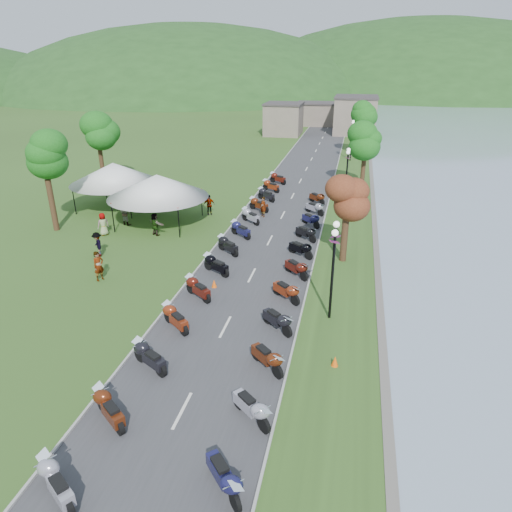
# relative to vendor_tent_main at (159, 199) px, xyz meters

# --- Properties ---
(road) EXTENTS (7.00, 120.00, 0.02)m
(road) POSITION_rel_vendor_tent_main_xyz_m (9.35, 10.13, -1.99)
(road) COLOR #3D3D40
(road) RESTS_ON ground
(hills_backdrop) EXTENTS (360.00, 120.00, 76.00)m
(hills_backdrop) POSITION_rel_vendor_tent_main_xyz_m (9.35, 170.13, -2.00)
(hills_backdrop) COLOR #285621
(hills_backdrop) RESTS_ON ground
(far_building) EXTENTS (18.00, 16.00, 5.00)m
(far_building) POSITION_rel_vendor_tent_main_xyz_m (7.35, 55.13, 0.50)
(far_building) COLOR gray
(far_building) RESTS_ON ground
(moto_row_left) EXTENTS (2.60, 50.75, 1.10)m
(moto_row_left) POSITION_rel_vendor_tent_main_xyz_m (7.07, -9.68, -1.45)
(moto_row_left) COLOR #331411
(moto_row_left) RESTS_ON ground
(moto_row_right) EXTENTS (2.60, 39.58, 1.10)m
(moto_row_right) POSITION_rel_vendor_tent_main_xyz_m (11.92, -10.45, -1.45)
(moto_row_right) COLOR #331411
(moto_row_right) RESTS_ON ground
(vendor_tent_main) EXTENTS (5.30, 5.30, 4.00)m
(vendor_tent_main) POSITION_rel_vendor_tent_main_xyz_m (0.00, 0.00, 0.00)
(vendor_tent_main) COLOR white
(vendor_tent_main) RESTS_ON ground
(vendor_tent_side) EXTENTS (5.14, 5.14, 4.00)m
(vendor_tent_side) POSITION_rel_vendor_tent_main_xyz_m (-5.45, 3.22, 0.00)
(vendor_tent_side) COLOR white
(vendor_tent_side) RESTS_ON ground
(tree_park_left) EXTENTS (3.25, 3.25, 9.04)m
(tree_park_left) POSITION_rel_vendor_tent_main_xyz_m (-7.33, -3.14, 2.52)
(tree_park_left) COLOR #20731D
(tree_park_left) RESTS_ON ground
(tree_lakeside) EXTENTS (2.39, 2.39, 6.63)m
(tree_lakeside) POSITION_rel_vendor_tent_main_xyz_m (14.71, -4.39, 1.32)
(tree_lakeside) COLOR #20731D
(tree_lakeside) RESTS_ON ground
(pedestrian_a) EXTENTS (0.72, 0.82, 1.85)m
(pedestrian_a) POSITION_rel_vendor_tent_main_xyz_m (0.55, -10.39, -2.00)
(pedestrian_a) COLOR slate
(pedestrian_a) RESTS_ON ground
(pedestrian_b) EXTENTS (1.05, 0.77, 1.94)m
(pedestrian_b) POSITION_rel_vendor_tent_main_xyz_m (-2.57, -0.85, -2.00)
(pedestrian_b) COLOR slate
(pedestrian_b) RESTS_ON ground
(pedestrian_c) EXTENTS (1.07, 1.12, 1.70)m
(pedestrian_c) POSITION_rel_vendor_tent_main_xyz_m (-1.40, -7.15, -2.00)
(pedestrian_c) COLOR slate
(pedestrian_c) RESTS_ON ground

